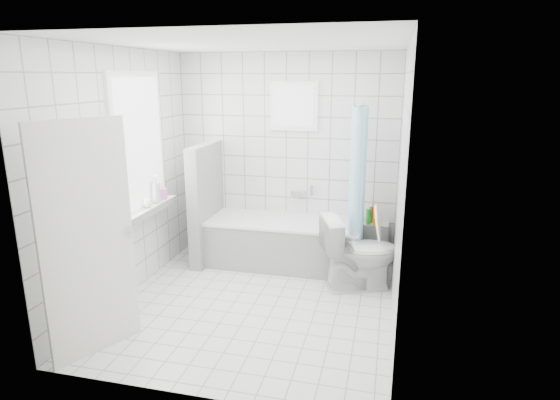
# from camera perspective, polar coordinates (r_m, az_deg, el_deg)

# --- Properties ---
(ground) EXTENTS (3.00, 3.00, 0.00)m
(ground) POSITION_cam_1_polar(r_m,az_deg,el_deg) (5.02, -3.18, -12.54)
(ground) COLOR white
(ground) RESTS_ON ground
(ceiling) EXTENTS (3.00, 3.00, 0.00)m
(ceiling) POSITION_cam_1_polar(r_m,az_deg,el_deg) (4.47, -3.68, 18.56)
(ceiling) COLOR white
(ceiling) RESTS_ON ground
(wall_back) EXTENTS (2.80, 0.02, 2.60)m
(wall_back) POSITION_cam_1_polar(r_m,az_deg,el_deg) (6.00, 0.76, 5.17)
(wall_back) COLOR white
(wall_back) RESTS_ON ground
(wall_front) EXTENTS (2.80, 0.02, 2.60)m
(wall_front) POSITION_cam_1_polar(r_m,az_deg,el_deg) (3.22, -11.18, -3.72)
(wall_front) COLOR white
(wall_front) RESTS_ON ground
(wall_left) EXTENTS (0.02, 3.00, 2.60)m
(wall_left) POSITION_cam_1_polar(r_m,az_deg,el_deg) (5.15, -18.51, 2.78)
(wall_left) COLOR white
(wall_left) RESTS_ON ground
(wall_right) EXTENTS (0.02, 3.00, 2.60)m
(wall_right) POSITION_cam_1_polar(r_m,az_deg,el_deg) (4.38, 14.39, 1.07)
(wall_right) COLOR white
(wall_right) RESTS_ON ground
(window_left) EXTENTS (0.01, 0.90, 1.40)m
(window_left) POSITION_cam_1_polar(r_m,az_deg,el_deg) (5.33, -16.67, 6.60)
(window_left) COLOR white
(window_left) RESTS_ON wall_left
(window_back) EXTENTS (0.50, 0.01, 0.50)m
(window_back) POSITION_cam_1_polar(r_m,az_deg,el_deg) (5.85, 1.66, 11.34)
(window_back) COLOR white
(window_back) RESTS_ON wall_back
(window_sill) EXTENTS (0.18, 1.02, 0.08)m
(window_sill) POSITION_cam_1_polar(r_m,az_deg,el_deg) (5.46, -15.69, -1.11)
(window_sill) COLOR white
(window_sill) RESTS_ON wall_left
(door) EXTENTS (0.40, 0.73, 2.00)m
(door) POSITION_cam_1_polar(r_m,az_deg,el_deg) (4.15, -22.37, -4.71)
(door) COLOR silver
(door) RESTS_ON ground
(bathtub) EXTENTS (1.89, 0.77, 0.58)m
(bathtub) POSITION_cam_1_polar(r_m,az_deg,el_deg) (5.89, 0.54, -5.19)
(bathtub) COLOR white
(bathtub) RESTS_ON ground
(partition_wall) EXTENTS (0.15, 0.85, 1.50)m
(partition_wall) POSITION_cam_1_polar(r_m,az_deg,el_deg) (6.00, -8.99, -0.38)
(partition_wall) COLOR white
(partition_wall) RESTS_ON ground
(tiled_ledge) EXTENTS (0.40, 0.24, 0.55)m
(tiled_ledge) POSITION_cam_1_polar(r_m,az_deg,el_deg) (6.00, 11.05, -5.23)
(tiled_ledge) COLOR white
(tiled_ledge) RESTS_ON ground
(toilet) EXTENTS (0.95, 0.76, 0.85)m
(toilet) POSITION_cam_1_polar(r_m,az_deg,el_deg) (5.27, 9.69, -6.30)
(toilet) COLOR white
(toilet) RESTS_ON ground
(curtain_rod) EXTENTS (0.02, 0.80, 0.02)m
(curtain_rod) POSITION_cam_1_polar(r_m,az_deg,el_deg) (5.38, 9.92, 11.36)
(curtain_rod) COLOR silver
(curtain_rod) RESTS_ON wall_back
(shower_curtain) EXTENTS (0.14, 0.48, 1.78)m
(shower_curtain) POSITION_cam_1_polar(r_m,az_deg,el_deg) (5.38, 9.40, 1.68)
(shower_curtain) COLOR #51BDEF
(shower_curtain) RESTS_ON curtain_rod
(tub_faucet) EXTENTS (0.18, 0.06, 0.06)m
(tub_faucet) POSITION_cam_1_polar(r_m,az_deg,el_deg) (6.02, 2.20, 0.82)
(tub_faucet) COLOR silver
(tub_faucet) RESTS_ON wall_back
(sill_bottles) EXTENTS (0.17, 0.51, 0.33)m
(sill_bottles) POSITION_cam_1_polar(r_m,az_deg,el_deg) (5.52, -15.07, 0.96)
(sill_bottles) COLOR white
(sill_bottles) RESTS_ON window_sill
(ledge_bottles) EXTENTS (0.15, 0.16, 0.23)m
(ledge_bottles) POSITION_cam_1_polar(r_m,az_deg,el_deg) (5.84, 11.12, -1.88)
(ledge_bottles) COLOR red
(ledge_bottles) RESTS_ON tiled_ledge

